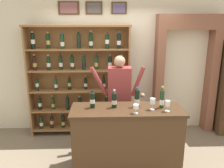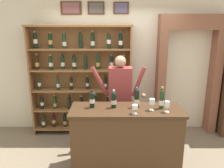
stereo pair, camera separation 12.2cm
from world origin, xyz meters
TOP-DOWN VIEW (x-y plane):
  - ground_plane at (0.00, 0.00)m, footprint 14.00×14.00m
  - back_wall at (-0.00, 1.52)m, footprint 12.00×0.19m
  - wine_shelf at (-0.65, 1.23)m, footprint 1.99×0.32m
  - archway_doorway at (1.47, 1.39)m, footprint 1.24×0.45m
  - tasting_counter at (0.18, -0.00)m, footprint 1.69×0.60m
  - shopkeeper at (0.10, 0.63)m, footprint 0.97×0.22m
  - tasting_bottle_grappa at (-0.34, 0.06)m, footprint 0.07×0.07m
  - tasting_bottle_super_tuscan at (-0.01, 0.05)m, footprint 0.08×0.08m
  - tasting_bottle_rosso at (0.33, 0.07)m, footprint 0.08×0.08m
  - tasting_bottle_vin_santo at (0.70, 0.02)m, footprint 0.07×0.07m
  - wine_glass_center at (0.28, -0.19)m, footprint 0.08×0.08m
  - wine_glass_left at (0.75, -0.13)m, footprint 0.07×0.07m
  - wine_glass_right at (0.55, -0.06)m, footprint 0.08×0.08m

SIDE VIEW (x-z plane):
  - ground_plane at x=0.00m, z-range -0.02..0.00m
  - tasting_counter at x=0.18m, z-range 0.00..1.00m
  - shopkeeper at x=0.10m, z-range 0.19..1.89m
  - wine_glass_center at x=0.28m, z-range 1.03..1.16m
  - wine_glass_left at x=0.75m, z-range 1.03..1.19m
  - tasting_bottle_super_tuscan at x=-0.01m, z-range 0.99..1.27m
  - wine_glass_right at x=0.55m, z-range 1.04..1.22m
  - tasting_bottle_grappa at x=-0.34m, z-range 1.00..1.27m
  - tasting_bottle_rosso at x=0.33m, z-range 0.99..1.30m
  - tasting_bottle_vin_santo at x=0.70m, z-range 0.98..1.32m
  - wine_shelf at x=-0.65m, z-range 0.06..2.24m
  - archway_doorway at x=1.47m, z-range 0.15..2.52m
  - back_wall at x=0.00m, z-range 0.00..3.49m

